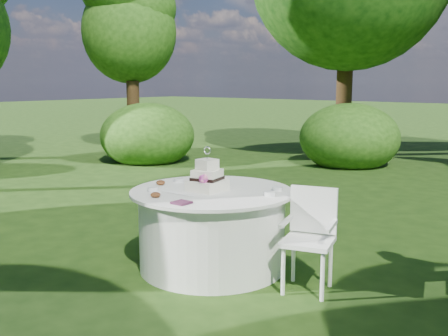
% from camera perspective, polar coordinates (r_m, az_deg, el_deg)
% --- Properties ---
extents(ground, '(80.00, 80.00, 0.00)m').
position_cam_1_polar(ground, '(5.22, -1.30, -10.73)').
color(ground, '#1B370F').
rests_on(ground, ground).
extents(napkins, '(0.14, 0.14, 0.02)m').
position_cam_1_polar(napkins, '(4.47, -4.65, -3.77)').
color(napkins, '#491F38').
rests_on(napkins, table).
extents(feather_plume, '(0.48, 0.07, 0.01)m').
position_cam_1_polar(feather_plume, '(4.86, -5.15, -2.73)').
color(feather_plume, white).
rests_on(feather_plume, table).
extents(table, '(1.56, 1.56, 0.77)m').
position_cam_1_polar(table, '(5.09, -1.32, -6.62)').
color(table, white).
rests_on(table, ground).
extents(cake, '(0.31, 0.32, 0.42)m').
position_cam_1_polar(cake, '(4.97, -1.85, -1.17)').
color(cake, white).
rests_on(cake, table).
extents(chair, '(0.52, 0.51, 0.89)m').
position_cam_1_polar(chair, '(4.63, 9.37, -6.76)').
color(chair, white).
rests_on(chair, ground).
extents(votives, '(1.20, 0.96, 0.04)m').
position_cam_1_polar(votives, '(5.12, -0.61, -1.92)').
color(votives, white).
rests_on(votives, table).
extents(petal_cups, '(0.47, 0.52, 0.05)m').
position_cam_1_polar(petal_cups, '(5.00, -7.18, -2.21)').
color(petal_cups, '#562D16').
rests_on(petal_cups, table).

